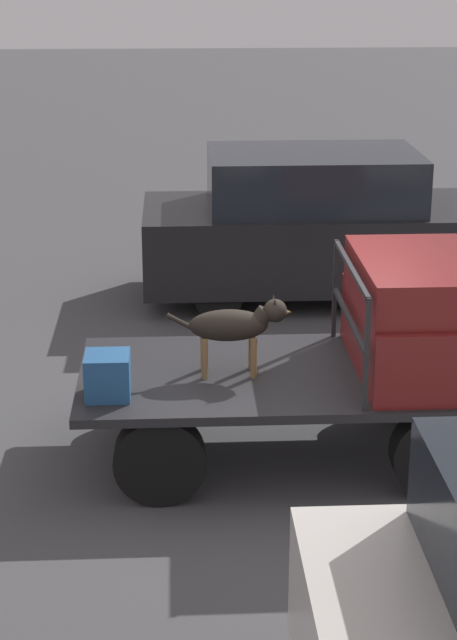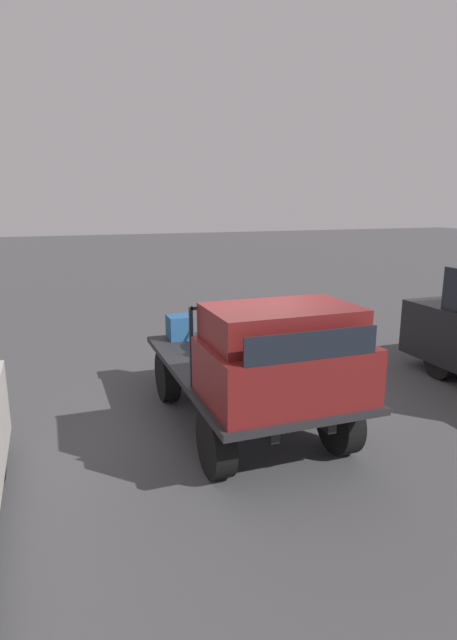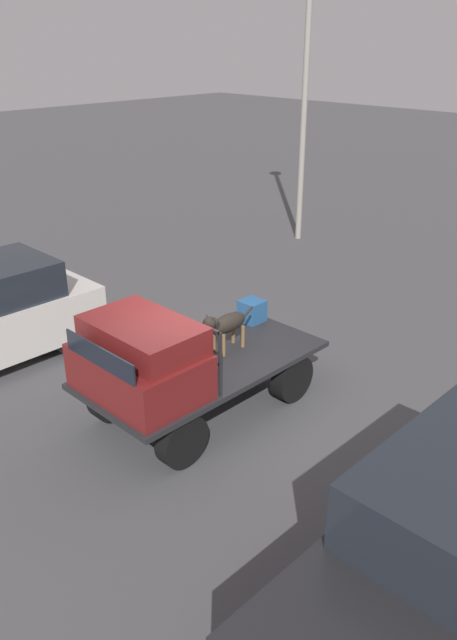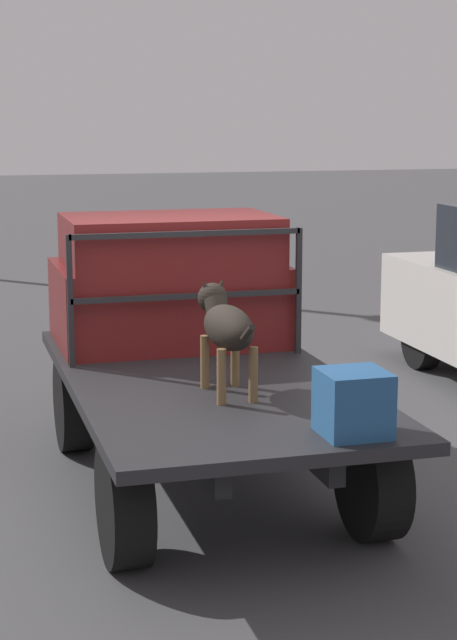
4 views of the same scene
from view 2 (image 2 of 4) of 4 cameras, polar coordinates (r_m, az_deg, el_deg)
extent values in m
plane|color=#474749|center=(6.98, 1.71, -11.57)|extent=(80.00, 80.00, 0.00)
cylinder|color=black|center=(6.23, 12.59, -11.30)|extent=(0.76, 0.24, 0.76)
cylinder|color=black|center=(5.61, -1.45, -13.88)|extent=(0.76, 0.24, 0.76)
cylinder|color=black|center=(8.11, 3.87, -5.06)|extent=(0.76, 0.24, 0.76)
cylinder|color=black|center=(7.65, -6.97, -6.30)|extent=(0.76, 0.24, 0.76)
cube|color=black|center=(6.86, 4.32, -6.20)|extent=(3.42, 0.10, 0.18)
cube|color=black|center=(6.63, -0.92, -6.87)|extent=(3.42, 0.10, 0.18)
cube|color=#232326|center=(6.69, 1.76, -5.49)|extent=(3.71, 1.88, 0.08)
cube|color=maroon|center=(5.55, 6.36, -5.75)|extent=(1.23, 1.76, 0.63)
cube|color=maroon|center=(5.48, 6.07, -0.42)|extent=(1.04, 1.62, 0.39)
cube|color=black|center=(4.90, 9.60, -2.91)|extent=(0.02, 1.44, 0.29)
cube|color=#232326|center=(6.47, 10.58, -1.58)|extent=(0.04, 0.04, 0.96)
cube|color=#232326|center=(5.81, -4.26, -3.11)|extent=(0.04, 0.04, 0.96)
cube|color=#232326|center=(5.98, 3.63, 1.92)|extent=(0.04, 1.72, 0.04)
cube|color=#232326|center=(6.09, 3.57, -2.32)|extent=(0.04, 1.72, 0.04)
cylinder|color=brown|center=(6.95, 1.41, -2.87)|extent=(0.06, 0.06, 0.36)
cylinder|color=brown|center=(6.88, -0.21, -3.03)|extent=(0.06, 0.06, 0.36)
cylinder|color=brown|center=(7.33, 0.20, -1.99)|extent=(0.06, 0.06, 0.36)
cylinder|color=brown|center=(7.26, -1.34, -2.14)|extent=(0.06, 0.06, 0.36)
ellipsoid|color=black|center=(7.03, 0.00, -0.38)|extent=(0.68, 0.28, 0.28)
sphere|color=brown|center=(6.88, 0.53, -1.13)|extent=(0.12, 0.12, 0.12)
cylinder|color=black|center=(6.75, 0.84, -0.31)|extent=(0.20, 0.15, 0.19)
sphere|color=black|center=(6.64, 1.19, -0.11)|extent=(0.20, 0.20, 0.20)
cone|color=brown|center=(6.56, 1.46, -0.41)|extent=(0.11, 0.11, 0.11)
cone|color=black|center=(6.65, 1.61, 0.67)|extent=(0.06, 0.08, 0.10)
cone|color=black|center=(6.61, 0.71, 0.60)|extent=(0.06, 0.08, 0.10)
cylinder|color=black|center=(7.39, -1.05, 0.52)|extent=(0.29, 0.04, 0.19)
cube|color=#235184|center=(7.92, -5.60, -0.82)|extent=(0.37, 0.37, 0.37)
cylinder|color=black|center=(9.22, 23.06, -4.38)|extent=(0.60, 0.20, 0.60)
camera|label=1|loc=(9.47, -65.18, 14.63)|focal=60.00mm
camera|label=3|loc=(8.68, 72.24, 20.17)|focal=35.00mm
camera|label=4|loc=(13.55, -2.26, 12.06)|focal=60.00mm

